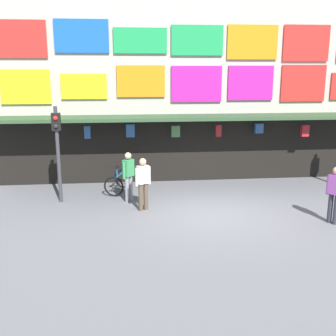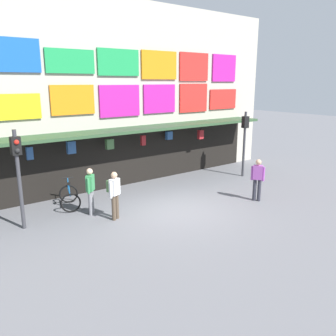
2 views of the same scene
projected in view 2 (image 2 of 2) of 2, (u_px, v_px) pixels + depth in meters
name	position (u px, v px, depth m)	size (l,w,h in m)	color
ground_plane	(177.00, 210.00, 12.79)	(80.00, 80.00, 0.00)	slate
shopfront	(113.00, 96.00, 15.36)	(18.00, 2.60, 8.00)	#B2AD9E
traffic_light_near	(18.00, 164.00, 10.69)	(0.29, 0.33, 3.20)	#38383D
traffic_light_far	(245.00, 134.00, 16.91)	(0.32, 0.35, 3.20)	#38383D
bicycle_parked	(70.00, 197.00, 12.98)	(1.04, 1.33, 1.05)	black
pedestrian_in_yellow	(114.00, 192.00, 11.72)	(0.48, 0.46, 1.68)	brown
pedestrian_in_red	(258.00, 178.00, 13.58)	(0.38, 0.46, 1.68)	#2D2D38
pedestrian_in_black	(90.00, 189.00, 12.19)	(0.40, 0.42, 1.68)	gray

